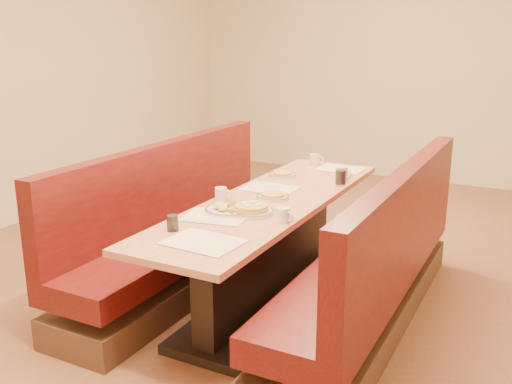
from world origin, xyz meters
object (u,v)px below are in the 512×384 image
at_px(pancake_plate, 251,210).
at_px(coffee_mug_c, 342,173).
at_px(booth_right, 375,273).
at_px(soda_tumbler_near, 173,223).
at_px(coffee_mug_d, 315,159).
at_px(soda_tumbler_mid, 341,177).
at_px(coffee_mug_a, 283,215).
at_px(coffee_mug_b, 221,194).
at_px(eggs_plate, 228,209).
at_px(diner_table, 271,251).
at_px(booth_left, 183,236).

bearing_deg(pancake_plate, coffee_mug_c, 78.59).
bearing_deg(booth_right, soda_tumbler_near, -138.08).
bearing_deg(coffee_mug_d, soda_tumbler_mid, -62.01).
height_order(coffee_mug_a, coffee_mug_b, coffee_mug_a).
bearing_deg(booth_right, eggs_plate, -155.17).
bearing_deg(diner_table, soda_tumbler_mid, 64.49).
relative_size(booth_left, coffee_mug_b, 22.31).
distance_m(coffee_mug_b, coffee_mug_d, 1.30).
bearing_deg(eggs_plate, booth_left, 148.16).
distance_m(coffee_mug_c, coffee_mug_d, 0.54).
bearing_deg(soda_tumbler_near, coffee_mug_a, 41.11).
relative_size(diner_table, coffee_mug_d, 20.98).
bearing_deg(soda_tumbler_near, eggs_plate, 78.00).
xyz_separation_m(coffee_mug_c, soda_tumbler_near, (-0.45, -1.55, -0.01)).
distance_m(coffee_mug_a, coffee_mug_c, 1.13).
height_order(diner_table, soda_tumbler_near, soda_tumbler_near).
bearing_deg(coffee_mug_c, coffee_mug_a, -75.43).
bearing_deg(coffee_mug_d, booth_right, -62.52).
height_order(coffee_mug_b, soda_tumbler_near, soda_tumbler_near).
distance_m(coffee_mug_d, soda_tumbler_near, 1.94).
relative_size(coffee_mug_b, soda_tumbler_near, 1.23).
bearing_deg(coffee_mug_c, pancake_plate, -88.62).
height_order(coffee_mug_c, soda_tumbler_near, coffee_mug_c).
xyz_separation_m(booth_right, coffee_mug_d, (-0.86, 1.10, 0.44)).
height_order(soda_tumbler_near, soda_tumbler_mid, soda_tumbler_mid).
relative_size(booth_right, soda_tumbler_mid, 23.81).
relative_size(soda_tumbler_near, soda_tumbler_mid, 0.87).
relative_size(booth_left, booth_right, 1.00).
bearing_deg(coffee_mug_d, coffee_mug_b, -107.10).
bearing_deg(coffee_mug_a, soda_tumbler_near, -124.02).
xyz_separation_m(pancake_plate, coffee_mug_a, (0.25, -0.07, 0.02)).
bearing_deg(coffee_mug_b, coffee_mug_c, 40.42).
bearing_deg(pancake_plate, coffee_mug_a, -14.76).
height_order(eggs_plate, coffee_mug_b, coffee_mug_b).
xyz_separation_m(coffee_mug_d, soda_tumbler_near, (-0.07, -1.94, -0.00)).
height_order(coffee_mug_d, soda_tumbler_mid, soda_tumbler_mid).
bearing_deg(coffee_mug_d, eggs_plate, -99.71).
bearing_deg(coffee_mug_d, diner_table, -93.86).
relative_size(coffee_mug_d, soda_tumbler_mid, 1.13).
height_order(booth_right, pancake_plate, booth_right).
distance_m(booth_right, coffee_mug_a, 0.75).
bearing_deg(coffee_mug_b, coffee_mug_d, 64.22).
height_order(diner_table, eggs_plate, eggs_plate).
bearing_deg(coffee_mug_b, soda_tumbler_mid, 34.97).
distance_m(diner_table, pancake_plate, 0.53).
relative_size(coffee_mug_b, soda_tumbler_mid, 1.07).
xyz_separation_m(coffee_mug_b, coffee_mug_d, (0.15, 1.29, 0.00)).
distance_m(diner_table, eggs_plate, 0.56).
relative_size(booth_right, coffee_mug_d, 20.98).
distance_m(coffee_mug_a, coffee_mug_d, 1.57).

